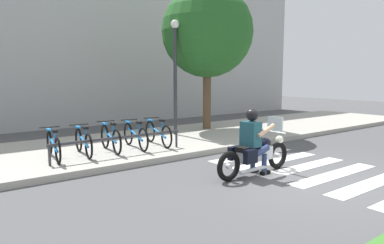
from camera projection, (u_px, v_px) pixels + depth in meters
ground_plane at (314, 181)px, 7.27m from camera, size 48.00×48.00×0.00m
sidewalk at (168, 140)px, 11.45m from camera, size 24.00×4.40×0.15m
crosswalk_stripe_1 at (372, 183)px, 7.09m from camera, size 2.80×0.40×0.01m
crosswalk_stripe_2 at (335, 174)px, 7.72m from camera, size 2.80×0.40×0.01m
crosswalk_stripe_3 at (303, 167)px, 8.35m from camera, size 2.80×0.40×0.01m
crosswalk_stripe_4 at (276, 161)px, 8.98m from camera, size 2.80×0.40×0.01m
crosswalk_stripe_5 at (252, 155)px, 9.61m from camera, size 2.80×0.40×0.01m
motorcycle at (255, 154)px, 7.68m from camera, size 2.20×0.63×1.21m
rider at (253, 137)px, 7.59m from camera, size 0.64×0.55×1.43m
bicycle_0 at (53, 145)px, 8.43m from camera, size 0.48×1.70×0.74m
bicycle_1 at (83, 142)px, 8.87m from camera, size 0.48×1.61×0.75m
bicycle_2 at (111, 138)px, 9.30m from camera, size 0.48×1.62×0.78m
bicycle_3 at (135, 136)px, 9.74m from camera, size 0.48×1.72×0.76m
bicycle_4 at (158, 133)px, 10.17m from camera, size 0.48×1.71×0.76m
bike_rack at (120, 139)px, 8.86m from camera, size 3.49×0.07×0.49m
street_lamp at (175, 67)px, 11.81m from camera, size 0.28×0.28×3.91m
tree_near_rack at (207, 32)px, 12.98m from camera, size 3.32×3.32×5.36m
building_backdrop at (94, 39)px, 15.48m from camera, size 24.00×1.20×7.33m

